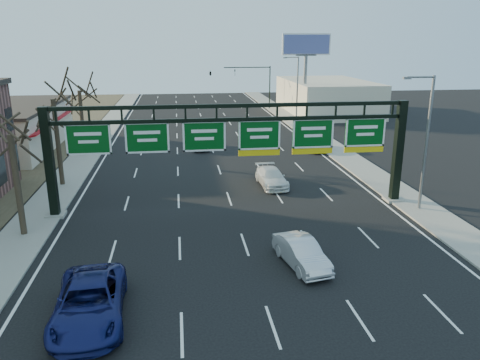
{
  "coord_description": "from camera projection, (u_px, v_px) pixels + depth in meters",
  "views": [
    {
      "loc": [
        -3.5,
        -22.11,
        11.16
      ],
      "look_at": [
        0.01,
        4.07,
        3.2
      ],
      "focal_mm": 35.0,
      "sensor_mm": 36.0,
      "label": 1
    }
  ],
  "objects": [
    {
      "name": "tree_far",
      "position": [
        78.0,
        80.0,
        44.59
      ],
      "size": [
        3.6,
        3.6,
        8.86
      ],
      "color": "#30241A",
      "rests_on": "sidewalk_left"
    },
    {
      "name": "car_silver_sedan",
      "position": [
        301.0,
        253.0,
        23.86
      ],
      "size": [
        2.31,
        4.52,
        1.42
      ],
      "primitive_type": "imported",
      "rotation": [
        0.0,
        0.0,
        0.2
      ],
      "color": "silver",
      "rests_on": "ground"
    },
    {
      "name": "ground",
      "position": [
        250.0,
        260.0,
        24.65
      ],
      "size": [
        160.0,
        160.0,
        0.0
      ],
      "primitive_type": "plane",
      "color": "black",
      "rests_on": "ground"
    },
    {
      "name": "tree_gantry",
      "position": [
        7.0,
        116.0,
        25.72
      ],
      "size": [
        3.6,
        3.6,
        8.48
      ],
      "color": "#30241A",
      "rests_on": "sidewalk_left"
    },
    {
      "name": "car_grey_far",
      "position": [
        313.0,
        143.0,
        48.96
      ],
      "size": [
        2.5,
        4.81,
        1.56
      ],
      "primitive_type": "imported",
      "rotation": [
        0.0,
        0.0,
        0.15
      ],
      "color": "#464A4C",
      "rests_on": "ground"
    },
    {
      "name": "traffic_signal_mast",
      "position": [
        233.0,
        76.0,
        75.98
      ],
      "size": [
        10.16,
        0.54,
        7.0
      ],
      "color": "black",
      "rests_on": "ground"
    },
    {
      "name": "cream_strip",
      "position": [
        4.0,
        127.0,
        48.76
      ],
      "size": [
        10.9,
        18.4,
        4.7
      ],
      "color": "beige",
      "rests_on": "ground"
    },
    {
      "name": "sidewalk_right",
      "position": [
        349.0,
        159.0,
        45.24
      ],
      "size": [
        3.0,
        120.0,
        0.12
      ],
      "primitive_type": "cube",
      "color": "gray",
      "rests_on": "ground"
    },
    {
      "name": "car_blue_suv",
      "position": [
        89.0,
        302.0,
        19.14
      ],
      "size": [
        3.12,
        6.15,
        1.67
      ],
      "primitive_type": "imported",
      "rotation": [
        0.0,
        0.0,
        0.06
      ],
      "color": "navy",
      "rests_on": "ground"
    },
    {
      "name": "car_silver_distant",
      "position": [
        199.0,
        141.0,
        49.69
      ],
      "size": [
        2.12,
        4.76,
        1.52
      ],
      "primitive_type": "imported",
      "rotation": [
        0.0,
        0.0,
        0.12
      ],
      "color": "#ACABB0",
      "rests_on": "ground"
    },
    {
      "name": "tree_mid",
      "position": [
        51.0,
        85.0,
        34.99
      ],
      "size": [
        3.6,
        3.6,
        9.24
      ],
      "color": "#30241A",
      "rests_on": "sidewalk_left"
    },
    {
      "name": "streetlight_far",
      "position": [
        296.0,
        87.0,
        62.73
      ],
      "size": [
        2.15,
        0.22,
        9.0
      ],
      "color": "slate",
      "rests_on": "sidewalk_right"
    },
    {
      "name": "building_right_distant",
      "position": [
        327.0,
        96.0,
        73.92
      ],
      "size": [
        12.0,
        20.0,
        5.0
      ],
      "primitive_type": "cube",
      "color": "beige",
      "rests_on": "ground"
    },
    {
      "name": "car_white_wagon",
      "position": [
        272.0,
        177.0,
        37.02
      ],
      "size": [
        2.17,
        4.81,
        1.37
      ],
      "primitive_type": "imported",
      "rotation": [
        0.0,
        0.0,
        0.06
      ],
      "color": "white",
      "rests_on": "ground"
    },
    {
      "name": "sign_gantry",
      "position": [
        234.0,
        142.0,
        30.93
      ],
      "size": [
        24.6,
        1.2,
        7.2
      ],
      "color": "black",
      "rests_on": "ground"
    },
    {
      "name": "billboard_right",
      "position": [
        306.0,
        55.0,
        66.63
      ],
      "size": [
        7.0,
        0.5,
        12.0
      ],
      "color": "slate",
      "rests_on": "ground"
    },
    {
      "name": "sidewalk_left",
      "position": [
        75.0,
        168.0,
        41.99
      ],
      "size": [
        3.0,
        120.0,
        0.12
      ],
      "primitive_type": "cube",
      "color": "gray",
      "rests_on": "ground"
    },
    {
      "name": "streetlight_near",
      "position": [
        425.0,
        137.0,
        30.47
      ],
      "size": [
        2.15,
        0.22,
        9.0
      ],
      "color": "slate",
      "rests_on": "sidewalk_right"
    },
    {
      "name": "lane_markings",
      "position": [
        217.0,
        164.0,
        43.63
      ],
      "size": [
        21.6,
        120.0,
        0.01
      ],
      "primitive_type": "cube",
      "color": "white",
      "rests_on": "ground"
    }
  ]
}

